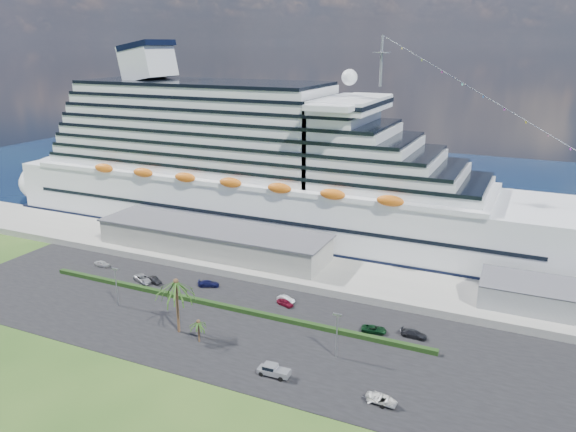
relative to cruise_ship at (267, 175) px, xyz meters
The scene contains 22 objects.
ground 69.56m from the cruise_ship, 71.40° to the right, with size 420.00×420.00×0.00m, color #244517.
asphalt_lot 59.58m from the cruise_ship, 67.89° to the right, with size 140.00×38.00×0.12m, color black.
wharf 35.90m from the cruise_ship, 48.10° to the right, with size 240.00×20.00×1.80m, color gray.
water 71.40m from the cruise_ship, 71.93° to the left, with size 420.00×160.00×0.02m, color black.
cruise_ship is the anchor object (origin of this frame).
terminal_building 26.92m from the cruise_ship, 98.22° to the right, with size 61.00×15.00×6.30m.
port_shed 78.32m from the cruise_ship, 18.08° to the right, with size 24.00×12.31×7.37m.
hedge 52.41m from the cruise_ship, 74.26° to the right, with size 88.00×1.10×0.90m, color black.
lamp_post_left 57.50m from the cruise_ship, 96.59° to the right, with size 1.60×0.35×8.27m.
lamp_post_right 70.64m from the cruise_ship, 53.44° to the right, with size 1.60×0.35×8.27m.
palm_tall 61.56m from the cruise_ship, 79.12° to the right, with size 8.82×8.82×11.13m.
palm_short 65.13m from the cruise_ship, 74.52° to the right, with size 3.53×3.53×4.56m.
parked_car_0 50.23m from the cruise_ship, 120.78° to the right, with size 1.64×4.08×1.39m, color #B5B5B7.
parked_car_1 46.98m from the cruise_ship, 98.80° to the right, with size 1.48×4.23×1.39m, color black.
parked_car_2 47.91m from the cruise_ship, 102.12° to the right, with size 2.50×5.42×1.51m, color #95969D.
parked_car_3 43.50m from the cruise_ship, 82.20° to the right, with size 1.90×4.67×1.35m, color #131542.
parked_car_4 51.19m from the cruise_ship, 58.93° to the right, with size 1.54×3.82×1.30m, color maroon.
parked_car_5 49.57m from the cruise_ship, 58.54° to the right, with size 1.34×3.83×1.26m, color silver.
parked_car_6 65.54m from the cruise_ship, 44.93° to the right, with size 2.18×4.72×1.31m, color black.
parked_car_7 69.84m from the cruise_ship, 39.85° to the right, with size 1.96×4.83×1.40m, color black.
pickup_truck 75.70m from the cruise_ship, 62.52° to the right, with size 5.52×2.21×1.93m.
boat_trailer 85.54m from the cruise_ship, 51.52° to the right, with size 5.61×3.70×1.60m.
Camera 1 is at (48.15, -73.37, 52.19)m, focal length 35.00 mm.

